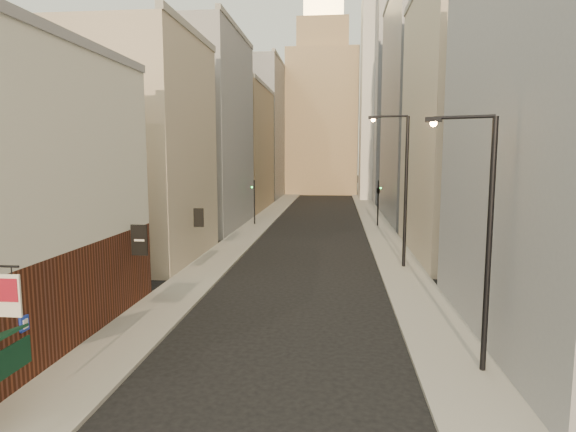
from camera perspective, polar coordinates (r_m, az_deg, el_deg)
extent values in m
cube|color=#9A968D|center=(63.97, -1.96, 0.39)|extent=(3.00, 140.00, 0.15)
cube|color=#9A968D|center=(63.53, 9.73, 0.24)|extent=(3.00, 140.00, 0.15)
cube|color=gray|center=(20.33, -26.48, 19.13)|extent=(0.60, 16.00, 0.40)
cube|color=maroon|center=(14.09, -30.49, -7.54)|extent=(0.70, 0.10, 0.60)
cube|color=#1934B9|center=(18.20, -28.80, -11.13)|extent=(0.08, 0.40, 0.50)
cube|color=black|center=(24.22, -17.22, -2.75)|extent=(0.80, 0.08, 1.50)
cube|color=black|center=(33.57, -10.54, -0.19)|extent=(0.70, 0.08, 1.30)
cube|color=#BEAC92|center=(36.76, -16.93, 7.44)|extent=(8.00, 12.00, 16.00)
cube|color=gray|center=(51.95, -10.11, 9.68)|extent=(8.00, 16.00, 20.00)
cube|color=#988062|center=(69.39, -5.97, 7.86)|extent=(8.00, 18.00, 17.00)
cube|color=gray|center=(89.17, -3.34, 9.98)|extent=(8.00, 20.00, 24.00)
cube|color=#BEAC92|center=(39.26, 20.71, 10.17)|extent=(8.00, 16.00, 20.00)
cube|color=gray|center=(59.01, 15.80, 12.13)|extent=(8.00, 20.00, 26.00)
cube|color=gray|center=(89.09, 16.84, 18.12)|extent=(20.00, 22.00, 50.00)
cube|color=#988062|center=(100.18, 4.11, 10.81)|extent=(14.00, 14.00, 28.00)
cube|color=#988062|center=(102.67, 4.20, 20.32)|extent=(10.00, 10.00, 6.00)
cylinder|color=#FFCC72|center=(104.06, 4.23, 23.27)|extent=(8.00, 8.00, 5.00)
cube|color=silver|center=(86.79, 11.31, 13.24)|extent=(8.00, 8.00, 34.00)
cylinder|color=black|center=(17.80, 22.70, -3.65)|extent=(0.20, 0.20, 8.93)
cylinder|color=black|center=(17.62, 20.13, 10.95)|extent=(1.92, 0.76, 0.12)
cube|color=black|center=(17.73, 16.87, 10.89)|extent=(0.59, 0.38, 0.18)
sphere|color=#FF973F|center=(17.72, 16.86, 10.48)|extent=(0.24, 0.24, 0.24)
cylinder|color=black|center=(33.11, 13.78, 2.60)|extent=(0.23, 0.23, 10.22)
cylinder|color=black|center=(33.20, 12.05, 11.49)|extent=(2.25, 0.59, 0.14)
cube|color=black|center=(33.32, 10.07, 11.42)|extent=(0.66, 0.37, 0.20)
sphere|color=#FF973F|center=(33.31, 10.06, 11.17)|extent=(0.27, 0.27, 0.27)
cylinder|color=black|center=(52.70, -4.00, 1.57)|extent=(0.16, 0.16, 5.00)
imported|color=black|center=(52.57, -4.02, 3.41)|extent=(0.47, 0.47, 1.14)
sphere|color=#19E533|center=(52.61, -4.28, 3.42)|extent=(0.16, 0.16, 0.16)
cylinder|color=black|center=(52.44, 10.62, 1.44)|extent=(0.16, 0.16, 5.00)
imported|color=black|center=(52.30, 10.66, 3.29)|extent=(0.70, 0.70, 1.26)
sphere|color=#19E533|center=(52.32, 10.94, 3.28)|extent=(0.16, 0.16, 0.16)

